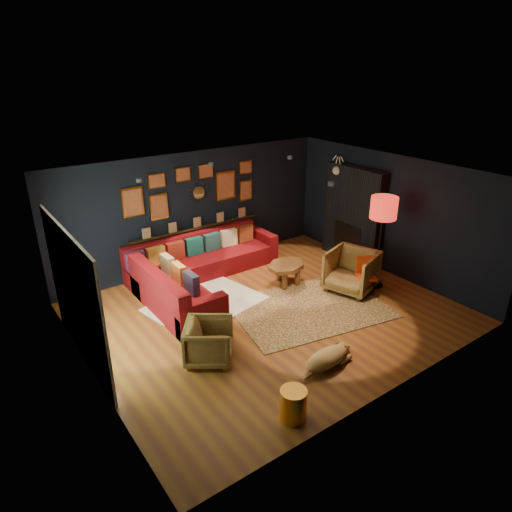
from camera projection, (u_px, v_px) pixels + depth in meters
floor at (269, 313)px, 8.56m from camera, size 6.50×6.50×0.00m
room_walls at (270, 234)px, 7.93m from camera, size 6.50×6.50×6.50m
sectional at (193, 272)px, 9.45m from camera, size 3.41×2.69×0.86m
ledge at (197, 227)px, 10.19m from camera, size 3.20×0.12×0.04m
gallery_wall at (194, 189)px, 9.86m from camera, size 3.15×0.04×1.02m
sunburst_mirror at (199, 193)px, 9.97m from camera, size 0.47×0.16×0.47m
fireplace at (353, 218)px, 10.48m from camera, size 0.31×1.60×2.20m
deer_head at (342, 169)px, 10.46m from camera, size 0.50×0.28×0.45m
sliding_door at (75, 297)px, 6.85m from camera, size 0.06×2.80×2.20m
ceiling_spots at (244, 170)px, 8.14m from camera, size 3.30×2.50×0.06m
shag_rug at (206, 304)px, 8.86m from camera, size 2.32×1.88×0.03m
leopard_rug at (309, 308)px, 8.73m from camera, size 3.19×2.54×0.02m
coffee_table at (286, 268)px, 9.48m from camera, size 1.05×0.89×0.45m
pouf at (170, 291)px, 8.91m from camera, size 0.57×0.57×0.37m
armchair_left at (209, 340)px, 7.10m from camera, size 0.96×0.97×0.74m
armchair_right at (351, 269)px, 9.24m from camera, size 1.10×1.14×0.94m
gold_stool at (293, 404)px, 5.98m from camera, size 0.36×0.36×0.45m
orange_chair at (365, 272)px, 9.17m from camera, size 0.49×0.49×0.76m
floor_lamp at (383, 211)px, 8.95m from camera, size 0.53×0.53×1.93m
dog at (327, 355)px, 7.01m from camera, size 1.20×0.66×0.37m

